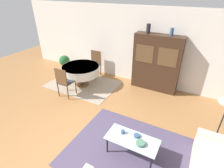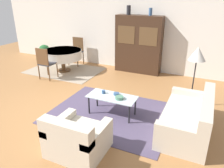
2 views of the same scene
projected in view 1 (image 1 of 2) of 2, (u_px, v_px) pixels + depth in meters
name	position (u px, v px, depth m)	size (l,w,h in m)	color
ground_plane	(76.00, 143.00, 4.08)	(14.00, 14.00, 0.00)	#9E6B3D
wall_back	(137.00, 46.00, 6.22)	(10.00, 0.06, 2.70)	silver
area_rug	(130.00, 152.00, 3.85)	(2.69, 2.16, 0.01)	#4C425B
dining_rug	(83.00, 84.00, 6.55)	(2.50, 1.72, 0.01)	gray
coffee_table	(132.00, 141.00, 3.62)	(1.09, 0.51, 0.44)	black
display_cabinet	(156.00, 63.00, 5.87)	(1.55, 0.43, 1.91)	#382316
dining_table	(81.00, 70.00, 6.24)	(1.33, 1.33, 0.74)	brown
dining_chair_near	(64.00, 81.00, 5.57)	(0.44, 0.44, 1.01)	brown
dining_chair_far	(95.00, 62.00, 6.93)	(0.44, 0.44, 1.01)	brown
cup	(123.00, 132.00, 3.72)	(0.08, 0.08, 0.07)	#33517A
bowl	(140.00, 143.00, 3.46)	(0.18, 0.18, 0.06)	#4C7A60
bowl_small	(137.00, 136.00, 3.65)	(0.13, 0.13, 0.05)	#33517A
vase_tall	(148.00, 28.00, 5.50)	(0.13, 0.13, 0.29)	#232328
vase_short	(172.00, 32.00, 5.21)	(0.11, 0.11, 0.23)	#33517A
potted_plant	(65.00, 62.00, 7.56)	(0.45, 0.45, 0.64)	#4C4C51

